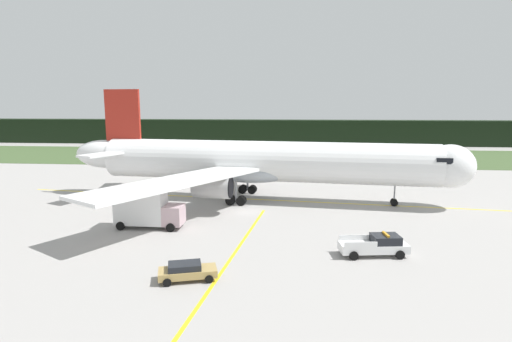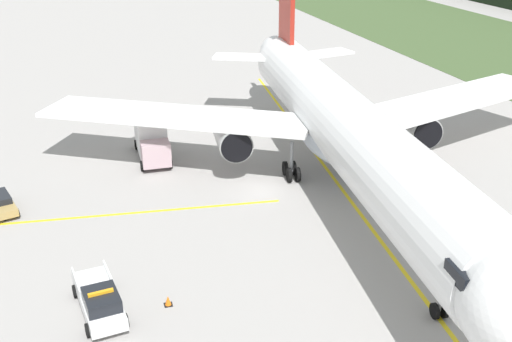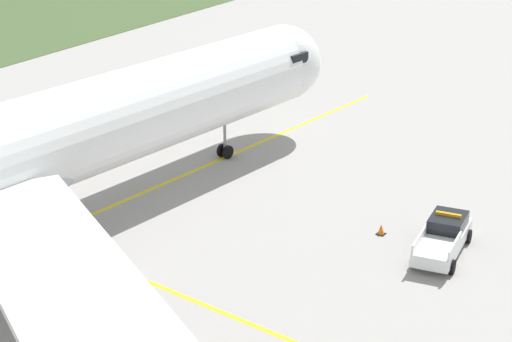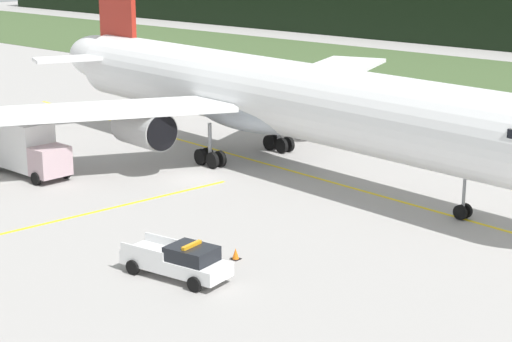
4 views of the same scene
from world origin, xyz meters
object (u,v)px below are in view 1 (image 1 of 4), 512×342
object	(u,v)px
ops_pickup_truck	(376,245)
airliner	(261,162)
apron_cone	(371,238)
catering_truck	(147,209)
staff_car	(187,271)

from	to	relation	value
ops_pickup_truck	airliner	bearing A→B (deg)	120.40
airliner	apron_cone	xyz separation A→B (m)	(11.72, -15.76, -4.80)
apron_cone	airliner	bearing A→B (deg)	126.63
catering_truck	apron_cone	size ratio (longest dim) A/B	11.72
airliner	catering_truck	world-z (taller)	airliner
airliner	apron_cone	size ratio (longest dim) A/B	89.66
catering_truck	staff_car	world-z (taller)	catering_truck
catering_truck	staff_car	distance (m)	14.33
airliner	catering_truck	size ratio (longest dim) A/B	7.65
airliner	apron_cone	distance (m)	20.22
staff_car	ops_pickup_truck	bearing A→B (deg)	22.99
catering_truck	staff_car	size ratio (longest dim) A/B	1.54
catering_truck	staff_car	bearing A→B (deg)	-58.80
ops_pickup_truck	apron_cone	world-z (taller)	ops_pickup_truck
staff_car	apron_cone	bearing A→B (deg)	33.47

